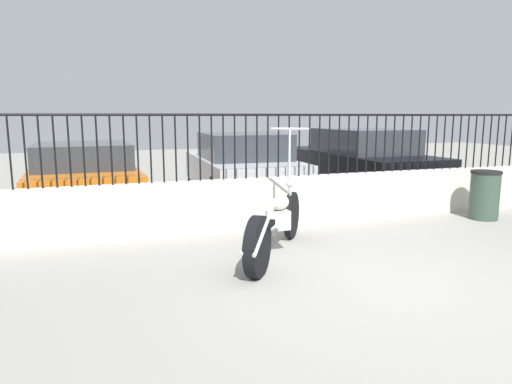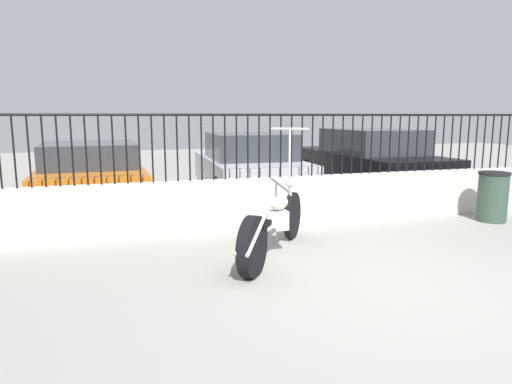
# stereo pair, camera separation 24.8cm
# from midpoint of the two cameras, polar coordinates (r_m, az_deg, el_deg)

# --- Properties ---
(ground_plane) EXTENTS (40.00, 40.00, 0.00)m
(ground_plane) POSITION_cam_midpoint_polar(r_m,az_deg,el_deg) (5.02, 15.05, -10.94)
(ground_plane) COLOR gray
(low_wall) EXTENTS (9.96, 0.18, 0.79)m
(low_wall) POSITION_cam_midpoint_polar(r_m,az_deg,el_deg) (7.18, 3.07, -1.17)
(low_wall) COLOR beige
(low_wall) RESTS_ON ground_plane
(fence_railing) EXTENTS (9.96, 0.04, 0.97)m
(fence_railing) POSITION_cam_midpoint_polar(r_m,az_deg,el_deg) (7.06, 3.14, 6.93)
(fence_railing) COLOR black
(fence_railing) RESTS_ON low_wall
(motorcycle_dark_grey) EXTENTS (1.51, 1.96, 1.57)m
(motorcycle_dark_grey) POSITION_cam_midpoint_polar(r_m,az_deg,el_deg) (5.57, 1.02, -4.26)
(motorcycle_dark_grey) COLOR black
(motorcycle_dark_grey) RESTS_ON ground_plane
(trash_bin) EXTENTS (0.49, 0.49, 0.82)m
(trash_bin) POSITION_cam_midpoint_polar(r_m,az_deg,el_deg) (8.51, 25.93, -0.34)
(trash_bin) COLOR #334738
(trash_bin) RESTS_ON ground_plane
(car_orange) EXTENTS (1.93, 4.01, 1.24)m
(car_orange) POSITION_cam_midpoint_polar(r_m,az_deg,el_deg) (9.06, -21.47, 1.94)
(car_orange) COLOR black
(car_orange) RESTS_ON ground_plane
(car_silver) EXTENTS (1.99, 4.15, 1.37)m
(car_silver) POSITION_cam_midpoint_polar(r_m,az_deg,el_deg) (9.67, -2.53, 3.33)
(car_silver) COLOR black
(car_silver) RESTS_ON ground_plane
(car_black) EXTENTS (1.83, 4.56, 1.43)m
(car_black) POSITION_cam_midpoint_polar(r_m,az_deg,el_deg) (10.80, 12.11, 3.92)
(car_black) COLOR black
(car_black) RESTS_ON ground_plane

